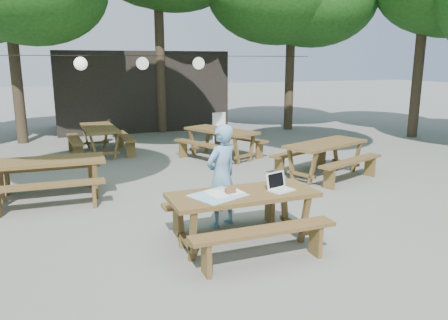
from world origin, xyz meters
The scene contains 12 objects.
ground centered at (0.00, 0.00, 0.00)m, with size 80.00×80.00×0.00m, color slate.
pavilion centered at (0.50, 10.50, 1.40)m, with size 6.00×3.00×2.80m, color black.
main_picnic_table centered at (-0.27, -0.95, 0.39)m, with size 2.00×1.58×0.75m.
picnic_table_nw centered at (-2.74, 2.15, 0.39)m, with size 2.02×1.64×0.75m.
picnic_table_ne centered at (2.88, 1.75, 0.39)m, with size 2.33×2.14×0.75m.
picnic_table_far_w centered at (-1.44, 5.91, 0.39)m, with size 1.66×2.03×0.75m.
picnic_table_far_e centered at (1.42, 4.27, 0.39)m, with size 2.22×2.38×0.75m.
woman centered at (-0.27, -0.15, 0.78)m, with size 0.57×0.38×1.57m, color #6997C0.
plastic_chair centered at (2.25, 6.41, 0.26)m, with size 0.48×0.48×0.90m.
laptop centered at (0.24, -1.01, 0.81)m, with size 0.39×0.35×0.24m.
tabletop_clutter centered at (-0.58, -0.94, 0.76)m, with size 0.81×0.75×0.08m.
paper_lanterns centered at (-0.19, 6.00, 2.40)m, with size 9.00×0.34×0.38m.
Camera 1 is at (-2.54, -6.07, 2.48)m, focal length 35.00 mm.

